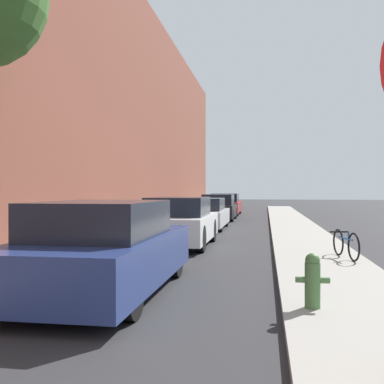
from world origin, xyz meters
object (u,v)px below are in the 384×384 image
Objects in this scene: parked_car_navy at (104,249)px; parked_car_silver at (203,214)px; parked_car_white at (179,223)px; parked_car_black at (219,208)px; parked_car_red at (225,205)px; bicycle at (346,244)px; fire_hydrant at (313,280)px.

parked_car_navy is 1.04× the size of parked_car_silver.
parked_car_black is (-0.02, 11.37, -0.03)m from parked_car_white.
parked_car_red is 3.08× the size of bicycle.
bicycle is (4.25, -13.83, -0.22)m from parked_car_black.
parked_car_silver is at bearing 106.01° from bicycle.
parked_car_red is (-0.08, 5.02, 0.01)m from parked_car_black.
parked_car_navy is at bearing -90.08° from parked_car_black.
parked_car_navy is 22.41m from parked_car_red.
parked_car_silver is 9.33m from bicycle.
parked_car_black and parked_car_red have the same top height.
parked_car_white reaches higher than parked_car_silver.
parked_car_navy is 6.01m from parked_car_white.
parked_car_white is 0.93× the size of parked_car_silver.
parked_car_white is 7.52m from fire_hydrant.
parked_car_navy is 11.83m from parked_car_silver.
bicycle is (4.22, -2.46, -0.24)m from parked_car_white.
bicycle is at bearing -72.92° from parked_car_black.
parked_car_white is at bearing -89.87° from parked_car_black.
parked_car_red reaches higher than bicycle.
parked_car_silver is at bearing 91.04° from parked_car_white.
parked_car_black is (0.02, 17.38, -0.04)m from parked_car_navy.
parked_car_silver is 13.06m from fire_hydrant.
fire_hydrant is (3.12, -0.84, -0.21)m from parked_car_navy.
parked_car_silver is (-0.11, 5.81, -0.06)m from parked_car_white.
parked_car_red is 23.47m from fire_hydrant.
parked_car_white reaches higher than fire_hydrant.
bicycle is (1.15, 4.40, -0.05)m from fire_hydrant.
parked_car_navy is 6.41× the size of fire_hydrant.
fire_hydrant is (3.07, -6.86, -0.20)m from parked_car_white.
parked_car_black reaches higher than parked_car_silver.
fire_hydrant is at bearing -80.36° from parked_car_black.
parked_car_silver is 2.94× the size of bicycle.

